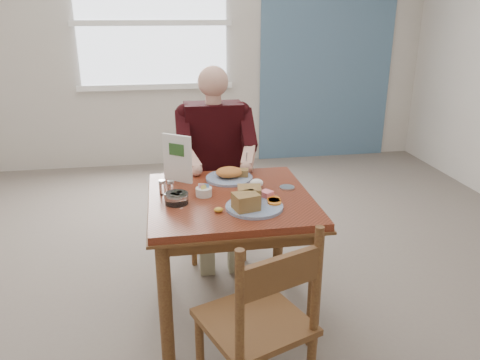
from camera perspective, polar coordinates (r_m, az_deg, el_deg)
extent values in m
plane|color=#695C55|center=(2.99, -1.11, -15.38)|extent=(6.00, 6.00, 0.00)
plane|color=beige|center=(5.43, -6.13, 16.43)|extent=(5.50, 0.00, 5.50)
cube|color=#496987|center=(5.75, 10.71, 16.40)|extent=(1.60, 0.02, 2.80)
ellipsoid|color=gold|center=(2.42, -2.62, -3.65)|extent=(0.06, 0.04, 0.03)
ellipsoid|color=white|center=(2.75, 2.02, -0.39)|extent=(0.10, 0.09, 0.05)
cylinder|color=silver|center=(2.75, 5.75, -0.93)|extent=(0.10, 0.10, 0.01)
cube|color=white|center=(5.38, -10.67, 18.31)|extent=(1.60, 0.02, 1.30)
cube|color=white|center=(5.43, -10.20, 11.14)|extent=(1.72, 0.04, 0.06)
cube|color=white|center=(5.37, -10.67, 18.31)|extent=(1.72, 0.04, 0.06)
cube|color=maroon|center=(2.64, -1.21, -2.35)|extent=(0.90, 0.90, 0.04)
cube|color=brown|center=(2.65, -1.21, -2.90)|extent=(0.92, 0.92, 0.01)
cylinder|color=brown|center=(2.45, -9.10, -14.54)|extent=(0.07, 0.07, 0.71)
cylinder|color=brown|center=(2.56, 9.09, -12.87)|extent=(0.07, 0.07, 0.71)
cylinder|color=brown|center=(3.12, -9.37, -6.44)|extent=(0.07, 0.07, 0.71)
cylinder|color=brown|center=(3.21, 4.73, -5.47)|extent=(0.07, 0.07, 0.71)
cube|color=brown|center=(2.32, 0.24, -7.58)|extent=(0.80, 0.03, 0.08)
cube|color=brown|center=(3.02, -2.29, -0.79)|extent=(0.80, 0.03, 0.08)
cube|color=brown|center=(2.64, -9.62, -4.26)|extent=(0.03, 0.80, 0.08)
cube|color=brown|center=(2.74, 6.89, -3.17)|extent=(0.03, 0.80, 0.08)
cylinder|color=brown|center=(3.35, -5.67, -6.86)|extent=(0.04, 0.04, 0.45)
cylinder|color=brown|center=(3.39, 0.45, -6.43)|extent=(0.04, 0.04, 0.45)
cylinder|color=brown|center=(3.67, -6.09, -4.34)|extent=(0.04, 0.04, 0.45)
cylinder|color=brown|center=(3.71, -0.52, -3.98)|extent=(0.04, 0.04, 0.45)
cube|color=brown|center=(3.43, -3.03, -1.72)|extent=(0.42, 0.42, 0.03)
cylinder|color=brown|center=(3.50, -6.37, 2.75)|extent=(0.04, 0.04, 0.50)
cylinder|color=brown|center=(3.54, -0.54, 3.06)|extent=(0.04, 0.04, 0.50)
cube|color=brown|center=(3.49, -3.48, 4.48)|extent=(0.38, 0.03, 0.14)
cylinder|color=brown|center=(2.32, -4.89, -20.63)|extent=(0.05, 0.05, 0.45)
cylinder|color=brown|center=(2.46, 3.04, -17.87)|extent=(0.05, 0.05, 0.45)
cube|color=brown|center=(2.12, 1.74, -16.87)|extent=(0.54, 0.54, 0.03)
cylinder|color=brown|center=(1.78, -0.04, -15.61)|extent=(0.05, 0.05, 0.50)
cylinder|color=brown|center=(1.95, 9.29, -12.26)|extent=(0.05, 0.05, 0.50)
cube|color=brown|center=(1.80, 4.98, -11.27)|extent=(0.37, 0.16, 0.14)
cube|color=gray|center=(3.28, -4.54, -1.38)|extent=(0.13, 0.38, 0.12)
cube|color=gray|center=(3.30, -1.08, -1.17)|extent=(0.13, 0.38, 0.12)
cube|color=gray|center=(3.24, -4.10, -7.48)|extent=(0.10, 0.10, 0.48)
cube|color=gray|center=(3.26, -0.57, -7.22)|extent=(0.10, 0.10, 0.48)
cube|color=black|center=(3.33, -3.21, 4.46)|extent=(0.40, 0.22, 0.58)
sphere|color=black|center=(3.27, -6.63, 8.00)|extent=(0.15, 0.15, 0.15)
sphere|color=black|center=(3.31, 0.02, 8.29)|extent=(0.15, 0.15, 0.15)
cylinder|color=tan|center=(3.25, -3.27, 9.64)|extent=(0.11, 0.11, 0.08)
sphere|color=tan|center=(3.22, -3.32, 11.92)|extent=(0.21, 0.21, 0.21)
cube|color=black|center=(3.18, -6.97, 5.79)|extent=(0.09, 0.29, 0.27)
cube|color=black|center=(3.23, 0.90, 6.15)|extent=(0.09, 0.29, 0.27)
sphere|color=black|center=(3.09, -6.78, 3.48)|extent=(0.09, 0.09, 0.09)
sphere|color=black|center=(3.14, 1.27, 3.88)|extent=(0.09, 0.09, 0.09)
cube|color=tan|center=(3.02, -6.09, 2.39)|extent=(0.14, 0.23, 0.14)
cube|color=tan|center=(3.06, 1.03, 2.77)|extent=(0.14, 0.23, 0.14)
sphere|color=tan|center=(2.95, -5.36, 1.25)|extent=(0.08, 0.08, 0.08)
sphere|color=tan|center=(2.98, 0.77, 1.59)|extent=(0.08, 0.08, 0.08)
cylinder|color=silver|center=(2.97, 0.78, 2.50)|extent=(0.01, 0.05, 0.12)
cylinder|color=white|center=(2.47, 1.75, -3.29)|extent=(0.33, 0.33, 0.02)
cube|color=tan|center=(2.40, 0.72, -2.63)|extent=(0.15, 0.13, 0.08)
cube|color=tan|center=(2.49, 1.14, -1.76)|extent=(0.14, 0.12, 0.08)
cylinder|color=orange|center=(2.49, 4.23, -2.74)|extent=(0.08, 0.08, 0.01)
cylinder|color=orange|center=(2.52, 4.17, -2.51)|extent=(0.09, 0.09, 0.01)
cylinder|color=orange|center=(2.54, 4.10, -2.29)|extent=(0.10, 0.10, 0.01)
cube|color=#FF7883|center=(2.57, 3.25, -1.69)|extent=(0.08, 0.08, 0.03)
cylinder|color=white|center=(2.88, -1.33, 0.24)|extent=(0.34, 0.34, 0.02)
ellipsoid|color=orange|center=(2.87, -1.34, 0.97)|extent=(0.19, 0.17, 0.06)
cube|color=tan|center=(2.89, -0.05, 0.92)|extent=(0.12, 0.08, 0.04)
cylinder|color=white|center=(2.63, -4.43, -1.45)|extent=(0.10, 0.10, 0.05)
cube|color=pink|center=(2.62, -4.66, -0.77)|extent=(0.03, 0.01, 0.02)
cube|color=#6699D8|center=(2.63, -4.13, -0.69)|extent=(0.04, 0.03, 0.02)
cube|color=#EAD159|center=(2.60, -4.47, -0.88)|extent=(0.04, 0.03, 0.02)
cube|color=white|center=(2.63, -4.75, -0.66)|extent=(0.04, 0.02, 0.02)
cylinder|color=white|center=(2.67, -9.44, -1.04)|extent=(0.05, 0.05, 0.07)
cylinder|color=silver|center=(2.66, -9.49, -0.17)|extent=(0.05, 0.05, 0.02)
cylinder|color=white|center=(2.66, -8.41, -1.12)|extent=(0.05, 0.05, 0.07)
cylinder|color=silver|center=(2.64, -8.46, -0.25)|extent=(0.05, 0.05, 0.02)
cylinder|color=white|center=(2.54, -7.74, -2.23)|extent=(0.15, 0.15, 0.06)
cylinder|color=white|center=(2.53, -8.11, -1.88)|extent=(0.04, 0.04, 0.02)
cylinder|color=white|center=(2.55, -7.40, -1.69)|extent=(0.04, 0.04, 0.02)
cylinder|color=white|center=(2.52, -7.67, -1.99)|extent=(0.04, 0.04, 0.02)
cube|color=white|center=(2.83, -7.65, 2.62)|extent=(0.17, 0.13, 0.29)
cube|color=#2D5926|center=(2.80, -7.76, 3.67)|extent=(0.09, 0.07, 0.07)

